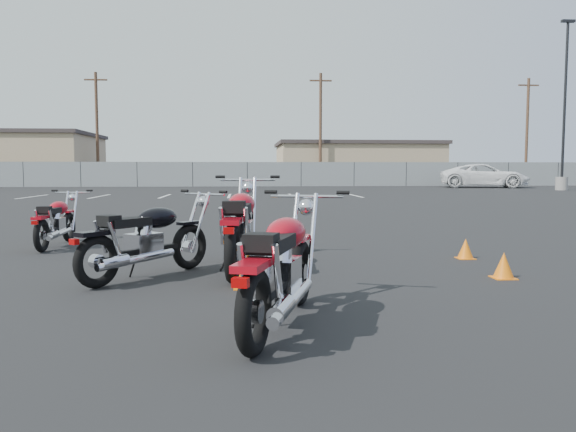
{
  "coord_description": "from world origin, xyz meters",
  "views": [
    {
      "loc": [
        -0.39,
        -6.64,
        1.26
      ],
      "look_at": [
        0.2,
        0.6,
        0.65
      ],
      "focal_mm": 35.0,
      "sensor_mm": 36.0,
      "label": 1
    }
  ],
  "objects": [
    {
      "name": "motorcycle_front_red",
      "position": [
        -3.4,
        2.67,
        0.41
      ],
      "size": [
        0.71,
        1.83,
        0.9
      ],
      "color": "black",
      "rests_on": "ground"
    },
    {
      "name": "parking_line_stripes",
      "position": [
        -2.5,
        20.0,
        0.0
      ],
      "size": [
        15.12,
        4.0,
        0.01
      ],
      "color": "silver",
      "rests_on": "ground"
    },
    {
      "name": "training_cone_far",
      "position": [
        2.61,
        -0.47,
        0.15
      ],
      "size": [
        0.25,
        0.25,
        0.3
      ],
      "color": "orange",
      "rests_on": "ground"
    },
    {
      "name": "utility_pole_c",
      "position": [
        6.0,
        39.0,
        4.69
      ],
      "size": [
        1.8,
        0.24,
        9.0
      ],
      "color": "#452D20",
      "rests_on": "ground"
    },
    {
      "name": "utility_pole_b",
      "position": [
        -12.0,
        40.0,
        4.69
      ],
      "size": [
        1.8,
        0.24,
        9.0
      ],
      "color": "#452D20",
      "rests_on": "ground"
    },
    {
      "name": "chainlink_fence",
      "position": [
        -0.0,
        35.0,
        0.9
      ],
      "size": [
        80.06,
        0.06,
        1.8
      ],
      "color": "slate",
      "rests_on": "ground"
    },
    {
      "name": "training_cone_extra",
      "position": [
        -0.35,
        -0.74,
        0.17
      ],
      "size": [
        0.28,
        0.28,
        0.34
      ],
      "color": "orange",
      "rests_on": "ground"
    },
    {
      "name": "light_pole_east",
      "position": [
        18.89,
        25.84,
        2.6
      ],
      "size": [
        0.8,
        0.7,
        10.07
      ],
      "color": "gray",
      "rests_on": "ground"
    },
    {
      "name": "motorcycle_second_black",
      "position": [
        -1.49,
        -0.12,
        0.45
      ],
      "size": [
        1.57,
        1.8,
        0.99
      ],
      "color": "black",
      "rests_on": "ground"
    },
    {
      "name": "motorcycle_third_red",
      "position": [
        -0.41,
        0.31,
        0.53
      ],
      "size": [
        0.92,
        2.39,
        1.17
      ],
      "color": "black",
      "rests_on": "ground"
    },
    {
      "name": "tan_building_east",
      "position": [
        10.0,
        44.0,
        1.86
      ],
      "size": [
        14.4,
        9.4,
        3.7
      ],
      "color": "tan",
      "rests_on": "ground"
    },
    {
      "name": "white_van",
      "position": [
        16.32,
        30.97,
        1.29
      ],
      "size": [
        4.54,
        7.27,
        2.58
      ],
      "primitive_type": "imported",
      "rotation": [
        0.0,
        0.0,
        1.28
      ],
      "color": "white",
      "rests_on": "ground"
    },
    {
      "name": "ground",
      "position": [
        0.0,
        0.0,
        0.0
      ],
      "size": [
        120.0,
        120.0,
        0.0
      ],
      "primitive_type": "plane",
      "color": "black",
      "rests_on": "ground"
    },
    {
      "name": "motorcycle_rear_red",
      "position": [
        -0.09,
        -2.26,
        0.48
      ],
      "size": [
        1.1,
        2.13,
        1.05
      ],
      "color": "black",
      "rests_on": "ground"
    },
    {
      "name": "training_cone_near",
      "position": [
        2.74,
        0.96,
        0.14
      ],
      "size": [
        0.24,
        0.24,
        0.28
      ],
      "color": "orange",
      "rests_on": "ground"
    },
    {
      "name": "utility_pole_d",
      "position": [
        24.0,
        40.0,
        4.69
      ],
      "size": [
        1.8,
        0.24,
        9.0
      ],
      "color": "#452D20",
      "rests_on": "ground"
    }
  ]
}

